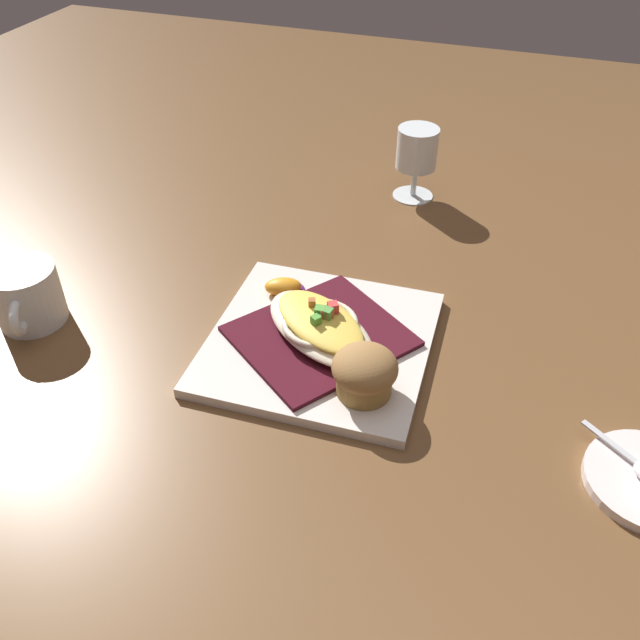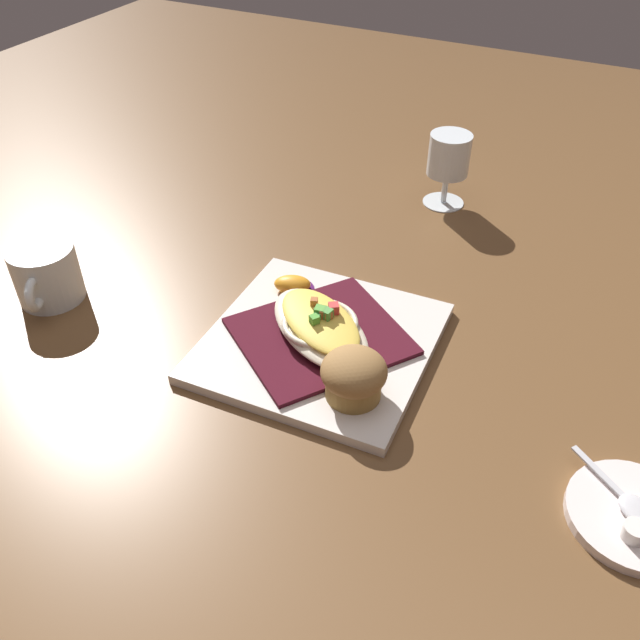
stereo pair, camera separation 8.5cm
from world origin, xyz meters
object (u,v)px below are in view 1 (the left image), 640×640
Objects in this scene: square_plate at (320,342)px; gratin_dish at (320,325)px; orange_garnish at (285,287)px; muffin at (365,372)px; coffee_mug at (27,298)px; stemmed_glass at (417,153)px.

gratin_dish reaches higher than square_plate.
gratin_dish is at bearing 46.13° from orange_garnish.
muffin is at bearing 47.45° from gratin_dish.
muffin is (0.07, 0.08, 0.01)m from gratin_dish.
gratin_dish is 1.77× the size of coffee_mug.
square_plate is at bearing 101.20° from coffee_mug.
orange_garnish is 0.53× the size of stemmed_glass.
coffee_mug is (0.08, -0.39, 0.03)m from square_plate.
muffin reaches higher than square_plate.
muffin is 1.17× the size of orange_garnish.
square_plate is 0.40m from coffee_mug.
orange_garnish is (-0.15, -0.16, -0.02)m from muffin.
gratin_dish is at bearing 112.92° from square_plate.
gratin_dish is 0.44m from stemmed_glass.
muffin is 0.22m from orange_garnish.
stemmed_glass reaches higher than muffin.
gratin_dish is 0.11m from orange_garnish.
stemmed_glass is at bearing 177.07° from square_plate.
orange_garnish is at bearing -15.80° from stemmed_glass.
stemmed_glass is (-0.51, -0.06, 0.04)m from muffin.
stemmed_glass reaches higher than orange_garnish.
coffee_mug is at bearing -63.69° from orange_garnish.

